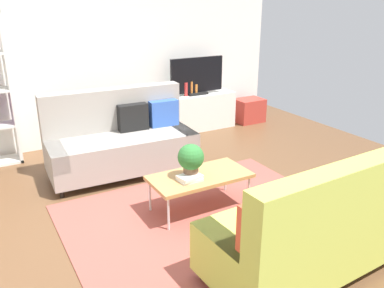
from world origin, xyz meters
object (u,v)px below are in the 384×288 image
at_px(coffee_table, 200,177).
at_px(vase_0, 165,94).
at_px(storage_trunk, 249,110).
at_px(vase_1, 174,92).
at_px(bottle_1, 192,88).
at_px(bottle_2, 196,90).
at_px(couch_beige, 121,140).
at_px(bottle_0, 186,89).
at_px(couch_green, 316,227).
at_px(table_book_0, 190,179).
at_px(tv_console, 196,112).
at_px(potted_plant, 191,159).
at_px(tv, 197,77).

distance_m(coffee_table, vase_0, 2.75).
relative_size(storage_trunk, vase_1, 3.32).
xyz_separation_m(bottle_1, bottle_2, (0.09, 0.00, -0.03)).
relative_size(couch_beige, bottle_0, 8.29).
bearing_deg(vase_1, couch_green, -100.30).
relative_size(coffee_table, bottle_0, 4.72).
distance_m(couch_beige, table_book_0, 1.51).
bearing_deg(bottle_2, bottle_1, 180.00).
bearing_deg(vase_1, couch_beige, -139.83).
height_order(coffee_table, table_book_0, table_book_0).
xyz_separation_m(couch_beige, couch_green, (0.67, -2.84, 0.00)).
distance_m(couch_green, vase_0, 4.07).
bearing_deg(bottle_0, vase_0, 165.64).
relative_size(couch_green, tv_console, 1.38).
height_order(coffee_table, potted_plant, potted_plant).
bearing_deg(bottle_2, tv_console, 57.24).
xyz_separation_m(bottle_0, bottle_2, (0.20, 0.00, -0.02)).
height_order(couch_beige, vase_0, couch_beige).
bearing_deg(potted_plant, couch_beige, 100.48).
distance_m(coffee_table, bottle_2, 2.89).
relative_size(tv, potted_plant, 2.65).
distance_m(couch_beige, vase_0, 1.72).
relative_size(vase_1, bottle_1, 0.66).
distance_m(couch_beige, tv_console, 2.13).
relative_size(couch_green, coffee_table, 1.76).
distance_m(couch_beige, bottle_0, 1.94).
bearing_deg(tv, vase_1, 170.32).
relative_size(storage_trunk, vase_0, 3.98).
relative_size(tv_console, vase_0, 10.71).
height_order(vase_0, bottle_2, bottle_2).
bearing_deg(vase_0, storage_trunk, -5.10).
xyz_separation_m(tv_console, storage_trunk, (1.10, -0.10, -0.10)).
bearing_deg(tv, potted_plant, -121.31).
bearing_deg(vase_1, table_book_0, -113.88).
bearing_deg(couch_beige, bottle_0, -142.90).
bearing_deg(storage_trunk, vase_1, 174.33).
height_order(tv, vase_0, tv).
height_order(storage_trunk, bottle_0, bottle_0).
xyz_separation_m(vase_0, vase_1, (0.17, 0.00, 0.01)).
bearing_deg(bottle_2, couch_beige, -148.56).
xyz_separation_m(potted_plant, vase_1, (1.13, 2.61, 0.08)).
bearing_deg(coffee_table, bottle_0, 64.47).
bearing_deg(vase_1, bottle_2, -13.18).
height_order(tv, storage_trunk, tv).
bearing_deg(storage_trunk, couch_beige, -160.51).
relative_size(table_book_0, vase_0, 1.84).
height_order(storage_trunk, table_book_0, table_book_0).
distance_m(potted_plant, bottle_1, 2.89).
height_order(potted_plant, bottle_1, bottle_1).
relative_size(potted_plant, bottle_1, 1.58).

